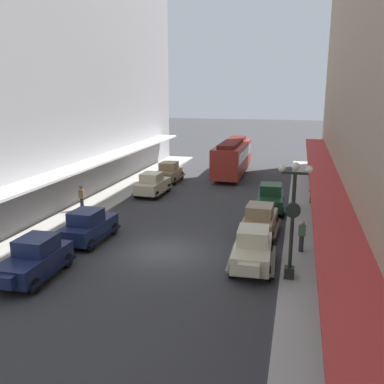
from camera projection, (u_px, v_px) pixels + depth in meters
ground_plane at (164, 252)px, 21.79m from camera, size 200.00×200.00×0.00m
sidewalk_left at (36, 239)px, 23.56m from camera, size 3.00×60.00×0.15m
sidewalk_right at (314, 266)px, 19.98m from camera, size 3.00×60.00×0.15m
parked_car_0 at (153, 183)px, 33.36m from camera, size 2.27×4.31×1.84m
parked_car_1 at (260, 219)px, 24.27m from camera, size 2.26×4.30×1.84m
parked_car_2 at (169, 171)px, 38.26m from camera, size 2.22×4.29×1.84m
parked_car_3 at (270, 197)px, 29.08m from camera, size 2.26×4.30×1.84m
parked_car_4 at (35, 258)px, 18.67m from camera, size 2.21×4.29×1.84m
parked_car_5 at (253, 248)px, 19.81m from camera, size 2.27×4.31×1.84m
parked_car_6 at (89, 225)px, 23.15m from camera, size 2.22×4.29×1.84m
streetcar at (232, 156)px, 40.67m from camera, size 2.56×9.61×3.46m
lamp_post_with_clock at (293, 216)px, 17.84m from camera, size 1.42×0.44×5.16m
fire_hydrant at (76, 219)px, 25.44m from camera, size 0.24×0.24×0.82m
pedestrian_0 at (82, 198)px, 28.68m from camera, size 0.36×0.28×1.67m
pedestrian_1 at (302, 236)px, 21.34m from camera, size 0.36×0.24×1.64m
pedestrian_2 at (312, 192)px, 30.41m from camera, size 0.36×0.28×1.67m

